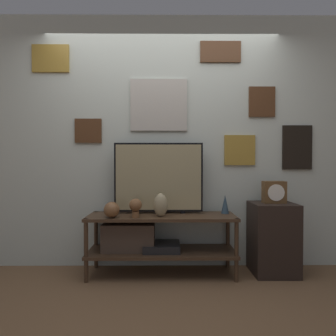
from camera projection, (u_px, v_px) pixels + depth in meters
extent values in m
plane|color=brown|center=(161.00, 285.00, 2.38)|extent=(12.00, 12.00, 0.00)
cube|color=beige|center=(162.00, 141.00, 2.85)|extent=(6.40, 0.06, 2.70)
cube|color=#B2ADA3|center=(159.00, 105.00, 2.80)|extent=(0.60, 0.02, 0.55)
cube|color=#B2BCC6|center=(159.00, 105.00, 2.79)|extent=(0.57, 0.01, 0.52)
cube|color=#4C2D19|center=(88.00, 131.00, 2.80)|extent=(0.28, 0.02, 0.26)
cube|color=beige|center=(88.00, 131.00, 2.79)|extent=(0.25, 0.01, 0.22)
cube|color=olive|center=(51.00, 58.00, 2.78)|extent=(0.39, 0.02, 0.29)
cube|color=white|center=(50.00, 58.00, 2.78)|extent=(0.35, 0.01, 0.26)
cube|color=#4C2D19|center=(262.00, 102.00, 2.81)|extent=(0.28, 0.02, 0.32)
cube|color=#BCB299|center=(262.00, 102.00, 2.80)|extent=(0.24, 0.01, 0.29)
cube|color=#4C2D19|center=(220.00, 52.00, 2.79)|extent=(0.43, 0.02, 0.22)
cube|color=slate|center=(221.00, 52.00, 2.79)|extent=(0.40, 0.01, 0.19)
cube|color=black|center=(297.00, 147.00, 2.82)|extent=(0.31, 0.02, 0.47)
cube|color=white|center=(297.00, 147.00, 2.81)|extent=(0.28, 0.01, 0.44)
cube|color=olive|center=(240.00, 150.00, 2.81)|extent=(0.33, 0.02, 0.32)
cube|color=white|center=(240.00, 150.00, 2.81)|extent=(0.29, 0.01, 0.29)
cube|color=#422D1E|center=(162.00, 216.00, 2.61)|extent=(1.47, 0.40, 0.03)
cube|color=#422D1E|center=(162.00, 252.00, 2.62)|extent=(1.47, 0.40, 0.03)
cylinder|color=#422D1E|center=(86.00, 251.00, 2.44)|extent=(0.04, 0.04, 0.60)
cylinder|color=#422D1E|center=(236.00, 250.00, 2.45)|extent=(0.04, 0.04, 0.60)
cylinder|color=#422D1E|center=(96.00, 240.00, 2.78)|extent=(0.04, 0.04, 0.60)
cylinder|color=#422D1E|center=(228.00, 239.00, 2.79)|extent=(0.04, 0.04, 0.60)
cube|color=black|center=(162.00, 247.00, 2.62)|extent=(0.36, 0.28, 0.07)
cube|color=#47382D|center=(129.00, 237.00, 2.61)|extent=(0.51, 0.22, 0.27)
cylinder|color=black|center=(134.00, 212.00, 2.70)|extent=(0.05, 0.05, 0.02)
cylinder|color=black|center=(183.00, 212.00, 2.70)|extent=(0.05, 0.05, 0.02)
cube|color=black|center=(159.00, 177.00, 2.69)|extent=(0.91, 0.04, 0.71)
cube|color=#998C66|center=(158.00, 177.00, 2.68)|extent=(0.87, 0.01, 0.67)
sphere|color=brown|center=(112.00, 210.00, 2.49)|extent=(0.15, 0.15, 0.15)
ellipsoid|color=tan|center=(161.00, 205.00, 2.54)|extent=(0.14, 0.11, 0.22)
cone|color=#2D4251|center=(225.00, 204.00, 2.69)|extent=(0.08, 0.08, 0.19)
cylinder|color=brown|center=(136.00, 214.00, 2.49)|extent=(0.07, 0.07, 0.06)
sphere|color=brown|center=(136.00, 205.00, 2.49)|extent=(0.12, 0.12, 0.12)
cube|color=black|center=(273.00, 238.00, 2.64)|extent=(0.43, 0.36, 0.71)
cube|color=brown|center=(274.00, 192.00, 2.64)|extent=(0.22, 0.10, 0.22)
cylinder|color=white|center=(276.00, 193.00, 2.59)|extent=(0.17, 0.01, 0.17)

